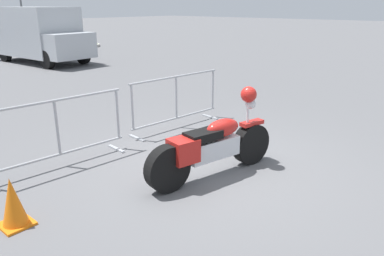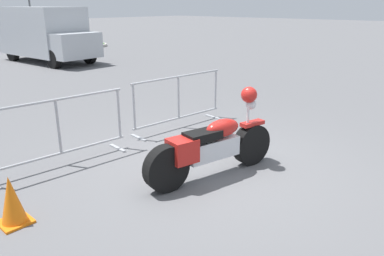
% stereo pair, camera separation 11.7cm
% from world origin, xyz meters
% --- Properties ---
extents(ground_plane, '(120.00, 120.00, 0.00)m').
position_xyz_m(ground_plane, '(0.00, 0.00, 0.00)').
color(ground_plane, '#5B5B5E').
extents(motorcycle, '(2.20, 0.62, 1.25)m').
position_xyz_m(motorcycle, '(-0.23, -0.17, 0.48)').
color(motorcycle, black).
rests_on(motorcycle, ground).
extents(crowd_barrier_near, '(2.24, 0.60, 1.07)m').
position_xyz_m(crowd_barrier_near, '(-1.53, 1.81, 0.55)').
color(crowd_barrier_near, '#9EA0A5').
rests_on(crowd_barrier_near, ground).
extents(crowd_barrier_far, '(2.24, 0.60, 1.07)m').
position_xyz_m(crowd_barrier_far, '(1.07, 1.81, 0.55)').
color(crowd_barrier_far, '#9EA0A5').
rests_on(crowd_barrier_far, ground).
extents(delivery_van, '(2.27, 5.12, 2.31)m').
position_xyz_m(delivery_van, '(3.75, 12.58, 1.24)').
color(delivery_van, '#B2B7BC').
rests_on(delivery_van, ground).
extents(planter_island, '(3.23, 3.23, 1.07)m').
position_xyz_m(planter_island, '(8.07, 17.07, 0.34)').
color(planter_island, '#ADA89E').
rests_on(planter_island, ground).
extents(traffic_cone, '(0.34, 0.34, 0.59)m').
position_xyz_m(traffic_cone, '(-2.74, 0.68, 0.29)').
color(traffic_cone, orange).
rests_on(traffic_cone, ground).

